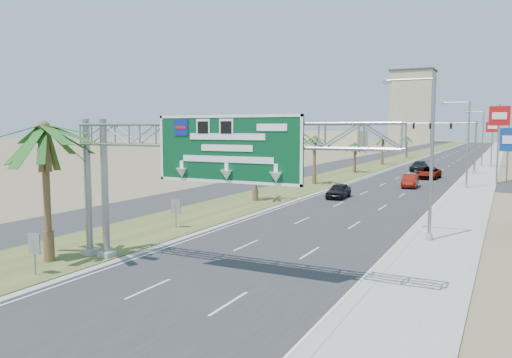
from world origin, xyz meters
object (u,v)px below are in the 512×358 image
Objects in this scene: palm_near at (44,128)px; signal_mast at (461,142)px; car_left_lane at (339,191)px; pole_sign_red_far at (492,131)px; pole_sign_blue at (508,142)px; car_mid_lane at (410,181)px; sign_gantry at (202,147)px; car_far at (419,166)px; pole_sign_red_near at (499,121)px; car_right_lane at (429,173)px.

palm_near reaches higher than signal_mast.
car_left_lane is 0.52× the size of pole_sign_red_far.
signal_mast is at bearing 74.54° from car_left_lane.
signal_mast is at bearing 123.65° from pole_sign_blue.
palm_near is 44.23m from car_mid_lane.
pole_sign_red_far reaches higher than sign_gantry.
palm_near reaches higher than car_left_lane.
car_far is 0.56× the size of pole_sign_red_near.
car_right_lane is (11.20, 54.14, -6.15)m from palm_near.
car_mid_lane is at bearing -99.69° from signal_mast.
sign_gantry reaches higher than car_far.
sign_gantry is 3.60× the size of car_mid_lane.
car_mid_lane is 0.57× the size of pole_sign_red_far.
car_mid_lane is 23.36m from car_far.
palm_near is at bearing -108.75° from car_mid_lane.
sign_gantry is at bearing -103.56° from pole_sign_blue.
palm_near is at bearing -166.68° from sign_gantry.
sign_gantry is 78.98m from pole_sign_red_far.
sign_gantry reaches higher than car_left_lane.
pole_sign_red_near is (19.67, 51.04, 0.88)m from palm_near.
car_left_lane is 35.83m from car_far.
palm_near is 1.17× the size of pole_sign_blue.
pole_sign_blue is (1.10, 3.31, -2.60)m from pole_sign_red_near.
pole_sign_red_far is (-2.58, 25.92, 1.29)m from pole_sign_blue.
car_mid_lane is at bearing -81.91° from car_far.
pole_sign_red_far is (18.20, 80.27, -0.43)m from palm_near.
signal_mast reaches higher than car_mid_lane.
car_mid_lane is 0.47× the size of pole_sign_red_near.
signal_mast is 35.32m from car_left_lane.
sign_gantry is 53.93m from pole_sign_blue.
pole_sign_red_far is at bearing 74.75° from car_left_lane.
signal_mast is at bearing 84.26° from sign_gantry.
palm_near is at bearing -110.92° from pole_sign_blue.
pole_sign_red_far is at bearing 78.18° from car_right_lane.
palm_near is 31.13m from car_left_lane.
signal_mast reaches higher than car_left_lane.
car_far is at bearing 128.20° from pole_sign_red_near.
pole_sign_red_near is at bearing 55.42° from car_left_lane.
car_mid_lane reaches higher than car_left_lane.
car_far is (0.01, 63.76, -5.25)m from sign_gantry.
pole_sign_blue is 0.87× the size of pole_sign_red_far.
pole_sign_red_far is at bearing 74.17° from car_mid_lane.
pole_sign_blue is at bearing 69.08° from palm_near.
car_mid_lane is at bearing 75.86° from palm_near.
pole_sign_red_far is at bearing 92.89° from pole_sign_red_near.
signal_mast reaches higher than car_far.
pole_sign_red_far reaches higher than signal_mast.
pole_sign_blue is (12.63, -11.34, 4.41)m from car_far.
signal_mast is at bearing 75.70° from car_mid_lane.
pole_sign_red_near is at bearing 68.92° from palm_near.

